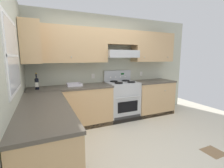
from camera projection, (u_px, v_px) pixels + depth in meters
The scene contains 9 objects.
ground_plane at pixel (126, 148), 2.75m from camera, with size 7.04×7.04×0.00m, color beige.
floor_accent_tile at pixel (213, 152), 2.62m from camera, with size 0.30×0.30×0.01m, color olive.
wall_back at pixel (111, 60), 4.05m from camera, with size 4.68×0.57×2.55m.
wall_left at pixel (12, 72), 2.10m from camera, with size 0.47×4.00×2.55m.
counter_back_run at pixel (107, 103), 3.86m from camera, with size 3.60×0.65×0.91m.
counter_left_run at pixel (46, 138), 2.17m from camera, with size 0.63×1.91×0.91m.
stove at pixel (122, 100), 4.03m from camera, with size 0.76×0.62×1.20m.
wine_bottle at pixel (37, 83), 3.12m from camera, with size 0.07×0.08×0.33m.
bowl at pixel (74, 85), 3.55m from camera, with size 0.32×0.27×0.06m.
Camera 1 is at (-1.25, -2.22, 1.53)m, focal length 25.64 mm.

